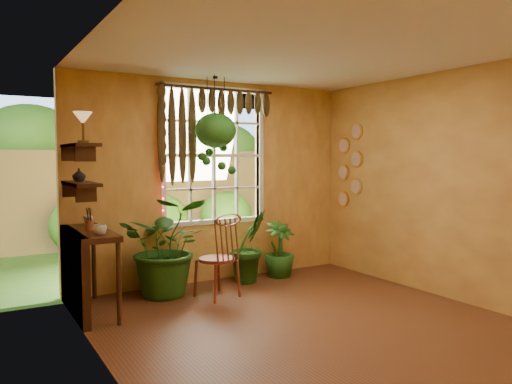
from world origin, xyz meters
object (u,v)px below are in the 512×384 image
counter_ledge (79,263)px  potted_plant_mid (249,246)px  potted_plant_left (168,246)px  hanging_basket (216,135)px  windsor_chair (219,269)px

counter_ledge → potted_plant_mid: bearing=7.8°
potted_plant_left → hanging_basket: (0.68, 0.06, 1.35)m
potted_plant_left → potted_plant_mid: 1.18m
windsor_chair → potted_plant_left: (-0.49, 0.39, 0.27)m
windsor_chair → hanging_basket: 1.69m
potted_plant_left → potted_plant_mid: bearing=3.7°
windsor_chair → hanging_basket: (0.19, 0.45, 1.62)m
windsor_chair → potted_plant_left: potted_plant_left is taller
counter_ledge → hanging_basket: (1.75, 0.29, 1.41)m
potted_plant_mid → hanging_basket: (-0.49, -0.02, 1.47)m
potted_plant_mid → hanging_basket: 1.55m
windsor_chair → potted_plant_mid: bearing=19.8°
potted_plant_mid → windsor_chair: bearing=-145.5°
counter_ledge → hanging_basket: 2.27m
windsor_chair → potted_plant_mid: (0.68, 0.47, 0.15)m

